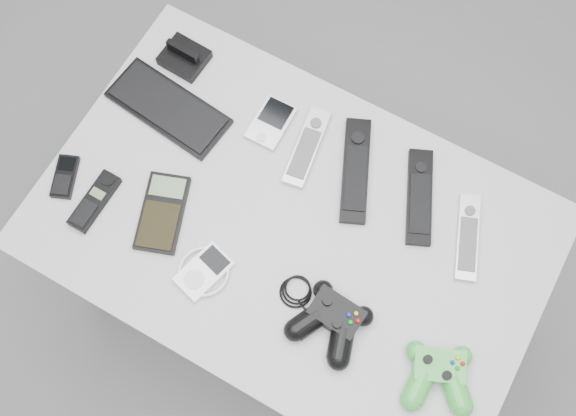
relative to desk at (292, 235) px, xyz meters
The scene contains 15 objects.
floor 0.65m from the desk, behind, with size 3.50×3.50×0.00m, color slate.
desk is the anchor object (origin of this frame).
pda_keyboard 0.39m from the desk, 164.27° to the left, with size 0.27×0.12×0.02m, color black.
dock_bracket 0.47m from the desk, 150.73° to the left, with size 0.10×0.08×0.05m, color black.
pda 0.25m from the desk, 130.32° to the left, with size 0.07×0.11×0.02m, color #B5B6BD.
remote_silver_a 0.19m from the desk, 108.98° to the left, with size 0.05×0.19×0.02m, color #B5B6BD.
remote_black_a 0.20m from the desk, 71.49° to the left, with size 0.05×0.24×0.02m, color black.
remote_black_b 0.28m from the desk, 42.46° to the left, with size 0.05×0.21×0.02m, color black.
remote_silver_b 0.37m from the desk, 25.16° to the left, with size 0.04×0.19×0.02m, color #BCBBC2.
mobile_phone 0.50m from the desk, 163.48° to the right, with size 0.04×0.10×0.02m, color black.
cordless_handset 0.43m from the desk, 158.01° to the right, with size 0.04×0.14×0.02m, color black.
calculator 0.28m from the desk, 156.66° to the right, with size 0.09×0.17×0.02m, color black.
mp3_player 0.22m from the desk, 121.97° to the right, with size 0.11×0.11×0.02m, color white.
controller_black 0.23m from the desk, 39.58° to the right, with size 0.25×0.15×0.05m, color black, non-canonical shape.
controller_green 0.42m from the desk, 18.08° to the right, with size 0.14×0.15×0.05m, color #227D2B, non-canonical shape.
Camera 1 is at (0.30, -0.38, 2.04)m, focal length 42.00 mm.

